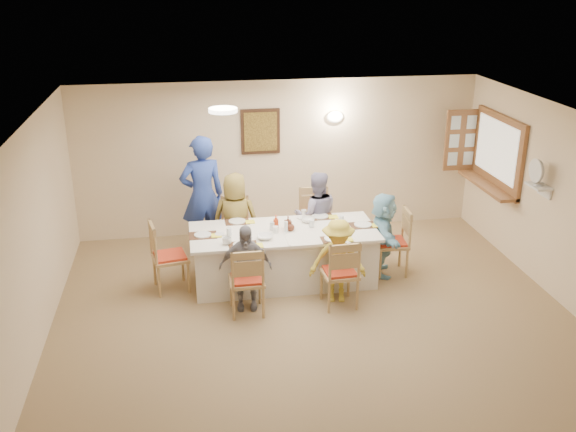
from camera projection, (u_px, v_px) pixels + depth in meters
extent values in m
plane|color=olive|center=(324.00, 340.00, 7.60)|extent=(7.00, 7.00, 0.00)
plane|color=beige|center=(279.00, 158.00, 10.36)|extent=(6.50, 0.00, 6.50)
plane|color=beige|center=(20.00, 263.00, 6.65)|extent=(0.00, 7.00, 7.00)
plane|color=white|center=(329.00, 133.00, 6.69)|extent=(7.00, 7.00, 0.00)
cube|color=#3F2416|center=(260.00, 131.00, 10.13)|extent=(0.62, 0.04, 0.72)
cube|color=black|center=(261.00, 132.00, 10.10)|extent=(0.52, 0.02, 0.62)
ellipsoid|color=white|center=(335.00, 117.00, 10.21)|extent=(0.26, 0.09, 0.18)
cylinder|color=white|center=(223.00, 110.00, 7.93)|extent=(0.36, 0.36, 0.05)
cube|color=brown|center=(498.00, 152.00, 9.75)|extent=(0.06, 1.50, 1.15)
cube|color=brown|center=(487.00, 185.00, 9.92)|extent=(0.30, 1.50, 0.05)
cube|color=brown|center=(461.00, 140.00, 10.41)|extent=(0.55, 0.04, 1.00)
cube|color=white|center=(539.00, 186.00, 8.53)|extent=(0.22, 0.36, 0.03)
cube|color=white|center=(284.00, 256.00, 8.90)|extent=(2.55, 1.08, 0.76)
imported|color=olive|center=(236.00, 219.00, 9.32)|extent=(0.83, 0.68, 1.39)
imported|color=#8C86A9|center=(316.00, 216.00, 9.51)|extent=(0.73, 0.60, 1.36)
imported|color=gray|center=(245.00, 267.00, 8.12)|extent=(0.73, 0.41, 1.15)
imported|color=gold|center=(338.00, 261.00, 8.30)|extent=(0.88, 0.67, 1.14)
imported|color=#8ECCE4|center=(383.00, 234.00, 9.04)|extent=(1.26, 0.78, 1.22)
imported|color=#29429E|center=(202.00, 196.00, 9.60)|extent=(0.86, 0.73, 1.85)
cube|color=#472B19|center=(243.00, 245.00, 8.29)|extent=(0.37, 0.28, 0.01)
cylinder|color=white|center=(243.00, 245.00, 8.28)|extent=(0.26, 0.26, 0.02)
cube|color=#FFF035|center=(257.00, 246.00, 8.27)|extent=(0.15, 0.15, 0.01)
cube|color=#472B19|center=(333.00, 239.00, 8.47)|extent=(0.32, 0.24, 0.01)
cylinder|color=white|center=(333.00, 239.00, 8.47)|extent=(0.25, 0.25, 0.02)
cube|color=#FFF035|center=(348.00, 240.00, 8.45)|extent=(0.14, 0.14, 0.01)
cube|color=#472B19|center=(237.00, 222.00, 9.06)|extent=(0.34, 0.25, 0.01)
cylinder|color=white|center=(237.00, 221.00, 9.06)|extent=(0.24, 0.24, 0.01)
cube|color=#FFF035|center=(250.00, 222.00, 9.04)|extent=(0.13, 0.13, 0.01)
cube|color=#472B19|center=(320.00, 217.00, 9.24)|extent=(0.37, 0.28, 0.01)
cylinder|color=white|center=(320.00, 216.00, 9.24)|extent=(0.24, 0.24, 0.01)
cube|color=#FFF035|center=(333.00, 217.00, 9.22)|extent=(0.14, 0.14, 0.01)
cube|color=#472B19|center=(203.00, 235.00, 8.60)|extent=(0.37, 0.28, 0.01)
cylinder|color=white|center=(203.00, 235.00, 8.59)|extent=(0.23, 0.23, 0.01)
cube|color=#FFF035|center=(216.00, 235.00, 8.58)|extent=(0.14, 0.14, 0.01)
cube|color=#472B19|center=(363.00, 225.00, 8.93)|extent=(0.36, 0.27, 0.01)
cylinder|color=white|center=(363.00, 225.00, 8.93)|extent=(0.25, 0.25, 0.02)
cube|color=#FFF035|center=(376.00, 225.00, 8.91)|extent=(0.13, 0.13, 0.01)
imported|color=white|center=(227.00, 241.00, 8.31)|extent=(0.20, 0.20, 0.10)
imported|color=white|center=(304.00, 212.00, 9.31)|extent=(0.11, 0.11, 0.07)
imported|color=white|center=(265.00, 237.00, 8.49)|extent=(0.24, 0.24, 0.05)
imported|color=white|center=(308.00, 220.00, 9.05)|extent=(0.29, 0.29, 0.06)
imported|color=red|center=(276.00, 222.00, 8.76)|extent=(0.13, 0.13, 0.21)
imported|color=#5B2A18|center=(288.00, 223.00, 8.76)|extent=(0.09, 0.10, 0.19)
imported|color=#5B2A18|center=(291.00, 226.00, 8.74)|extent=(0.18, 0.18, 0.14)
cylinder|color=silver|center=(272.00, 226.00, 8.77)|extent=(0.07, 0.07, 0.11)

